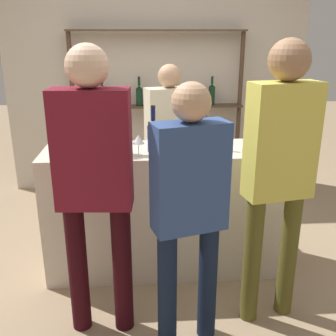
% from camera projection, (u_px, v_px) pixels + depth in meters
% --- Properties ---
extents(ground_plane, '(16.00, 16.00, 0.00)m').
position_uv_depth(ground_plane, '(168.00, 264.00, 3.28)').
color(ground_plane, '#9E8466').
extents(bar_counter, '(1.87, 0.54, 1.00)m').
position_uv_depth(bar_counter, '(168.00, 210.00, 3.11)').
color(bar_counter, beige).
rests_on(bar_counter, ground_plane).
extents(back_wall, '(3.47, 0.12, 2.80)m').
position_uv_depth(back_wall, '(157.00, 72.00, 4.59)').
color(back_wall, beige).
rests_on(back_wall, ground_plane).
extents(back_shelf, '(1.97, 0.18, 1.87)m').
position_uv_depth(back_shelf, '(157.00, 89.00, 4.47)').
color(back_shelf, '#4C3828').
rests_on(back_shelf, ground_plane).
extents(counter_bottle_0, '(0.08, 0.08, 0.38)m').
position_uv_depth(counter_bottle_0, '(270.00, 129.00, 2.94)').
color(counter_bottle_0, black).
rests_on(counter_bottle_0, bar_counter).
extents(counter_bottle_1, '(0.09, 0.09, 0.34)m').
position_uv_depth(counter_bottle_1, '(153.00, 135.00, 2.86)').
color(counter_bottle_1, '#0F1956').
rests_on(counter_bottle_1, bar_counter).
extents(counter_bottle_2, '(0.07, 0.07, 0.35)m').
position_uv_depth(counter_bottle_2, '(205.00, 130.00, 2.95)').
color(counter_bottle_2, black).
rests_on(counter_bottle_2, bar_counter).
extents(counter_bottle_3, '(0.08, 0.08, 0.35)m').
position_uv_depth(counter_bottle_3, '(267.00, 126.00, 3.11)').
color(counter_bottle_3, '#0F1956').
rests_on(counter_bottle_3, bar_counter).
extents(wine_glass, '(0.09, 0.09, 0.15)m').
position_uv_depth(wine_glass, '(138.00, 140.00, 2.77)').
color(wine_glass, silver).
rests_on(wine_glass, bar_counter).
extents(cork_jar, '(0.12, 0.12, 0.15)m').
position_uv_depth(cork_jar, '(122.00, 145.00, 2.79)').
color(cork_jar, silver).
rests_on(cork_jar, bar_counter).
extents(customer_left, '(0.45, 0.23, 1.78)m').
position_uv_depth(customer_left, '(94.00, 174.00, 2.25)').
color(customer_left, black).
rests_on(customer_left, ground_plane).
extents(customer_center, '(0.44, 0.28, 1.60)m').
position_uv_depth(customer_center, '(189.00, 201.00, 2.18)').
color(customer_center, '#121C33').
rests_on(customer_center, ground_plane).
extents(server_behind_counter, '(0.47, 0.31, 1.57)m').
position_uv_depth(server_behind_counter, '(169.00, 136.00, 3.66)').
color(server_behind_counter, '#575347').
rests_on(server_behind_counter, ground_plane).
extents(customer_right, '(0.44, 0.25, 1.81)m').
position_uv_depth(customer_right, '(279.00, 163.00, 2.35)').
color(customer_right, brown).
rests_on(customer_right, ground_plane).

